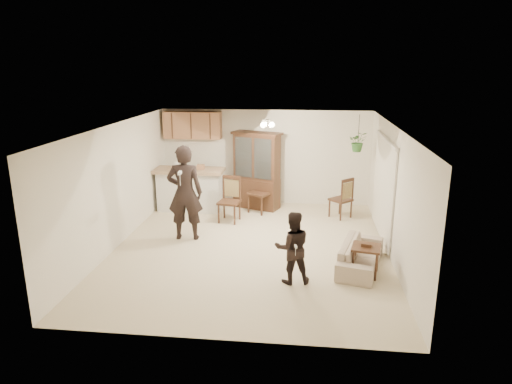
# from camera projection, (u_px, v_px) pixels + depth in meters

# --- Properties ---
(floor) EXTENTS (6.50, 6.50, 0.00)m
(floor) POSITION_uv_depth(u_px,v_px,m) (251.00, 248.00, 9.34)
(floor) COLOR beige
(floor) RESTS_ON ground
(ceiling) EXTENTS (5.50, 6.50, 0.02)m
(ceiling) POSITION_uv_depth(u_px,v_px,m) (250.00, 126.00, 8.66)
(ceiling) COLOR silver
(ceiling) RESTS_ON wall_back
(wall_back) EXTENTS (5.50, 0.02, 2.50)m
(wall_back) POSITION_uv_depth(u_px,v_px,m) (265.00, 157.00, 12.11)
(wall_back) COLOR silver
(wall_back) RESTS_ON ground
(wall_front) EXTENTS (5.50, 0.02, 2.50)m
(wall_front) POSITION_uv_depth(u_px,v_px,m) (220.00, 256.00, 5.89)
(wall_front) COLOR silver
(wall_front) RESTS_ON ground
(wall_left) EXTENTS (0.02, 6.50, 2.50)m
(wall_left) POSITION_uv_depth(u_px,v_px,m) (117.00, 186.00, 9.29)
(wall_left) COLOR silver
(wall_left) RESTS_ON ground
(wall_right) EXTENTS (0.02, 6.50, 2.50)m
(wall_right) POSITION_uv_depth(u_px,v_px,m) (393.00, 194.00, 8.71)
(wall_right) COLOR silver
(wall_right) RESTS_ON ground
(breakfast_bar) EXTENTS (1.60, 0.55, 1.00)m
(breakfast_bar) POSITION_uv_depth(u_px,v_px,m) (190.00, 191.00, 11.65)
(breakfast_bar) COLOR silver
(breakfast_bar) RESTS_ON floor
(bar_top) EXTENTS (1.75, 0.70, 0.08)m
(bar_top) POSITION_uv_depth(u_px,v_px,m) (189.00, 170.00, 11.50)
(bar_top) COLOR tan
(bar_top) RESTS_ON breakfast_bar
(upper_cabinets) EXTENTS (1.50, 0.34, 0.70)m
(upper_cabinets) POSITION_uv_depth(u_px,v_px,m) (193.00, 125.00, 11.91)
(upper_cabinets) COLOR brown
(upper_cabinets) RESTS_ON wall_back
(vertical_blinds) EXTENTS (0.06, 2.30, 2.10)m
(vertical_blinds) POSITION_uv_depth(u_px,v_px,m) (383.00, 189.00, 9.62)
(vertical_blinds) COLOR beige
(vertical_blinds) RESTS_ON wall_right
(ceiling_fixture) EXTENTS (0.36, 0.36, 0.20)m
(ceiling_fixture) POSITION_uv_depth(u_px,v_px,m) (266.00, 124.00, 9.82)
(ceiling_fixture) COLOR beige
(ceiling_fixture) RESTS_ON ceiling
(hanging_plant) EXTENTS (0.43, 0.37, 0.48)m
(hanging_plant) POSITION_uv_depth(u_px,v_px,m) (358.00, 142.00, 10.89)
(hanging_plant) COLOR #275B24
(hanging_plant) RESTS_ON ceiling
(plant_cord) EXTENTS (0.01, 0.01, 0.65)m
(plant_cord) POSITION_uv_depth(u_px,v_px,m) (359.00, 128.00, 10.80)
(plant_cord) COLOR black
(plant_cord) RESTS_ON ceiling
(sofa) EXTENTS (1.18, 2.00, 0.73)m
(sofa) POSITION_uv_depth(u_px,v_px,m) (361.00, 249.00, 8.38)
(sofa) COLOR beige
(sofa) RESTS_ON floor
(adult) EXTENTS (0.69, 0.49, 1.80)m
(adult) POSITION_uv_depth(u_px,v_px,m) (185.00, 198.00, 9.64)
(adult) COLOR black
(adult) RESTS_ON floor
(child) EXTENTS (0.75, 0.63, 1.35)m
(child) POSITION_uv_depth(u_px,v_px,m) (292.00, 246.00, 7.72)
(child) COLOR black
(child) RESTS_ON floor
(china_hutch) EXTENTS (1.35, 0.90, 1.99)m
(china_hutch) POSITION_uv_depth(u_px,v_px,m) (257.00, 171.00, 11.75)
(china_hutch) COLOR #371D14
(china_hutch) RESTS_ON floor
(side_table) EXTENTS (0.58, 0.58, 0.60)m
(side_table) POSITION_uv_depth(u_px,v_px,m) (365.00, 260.00, 8.10)
(side_table) COLOR #371D14
(side_table) RESTS_ON floor
(chair_bar) EXTENTS (0.55, 0.55, 1.08)m
(chair_bar) POSITION_uv_depth(u_px,v_px,m) (229.00, 209.00, 10.86)
(chair_bar) COLOR #371D14
(chair_bar) RESTS_ON floor
(chair_hutch_left) EXTENTS (0.68, 0.68, 1.12)m
(chair_hutch_left) POSITION_uv_depth(u_px,v_px,m) (260.00, 200.00, 11.54)
(chair_hutch_left) COLOR #371D14
(chair_hutch_left) RESTS_ON floor
(chair_hutch_right) EXTENTS (0.63, 0.63, 1.01)m
(chair_hutch_right) POSITION_uv_depth(u_px,v_px,m) (340.00, 206.00, 11.16)
(chair_hutch_right) COLOR #371D14
(chair_hutch_right) RESTS_ON floor
(controller_adult) EXTENTS (0.07, 0.18, 0.05)m
(controller_adult) POSITION_uv_depth(u_px,v_px,m) (180.00, 173.00, 9.00)
(controller_adult) COLOR silver
(controller_adult) RESTS_ON adult
(controller_child) EXTENTS (0.06, 0.12, 0.03)m
(controller_child) POSITION_uv_depth(u_px,v_px,m) (296.00, 246.00, 7.41)
(controller_child) COLOR silver
(controller_child) RESTS_ON child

